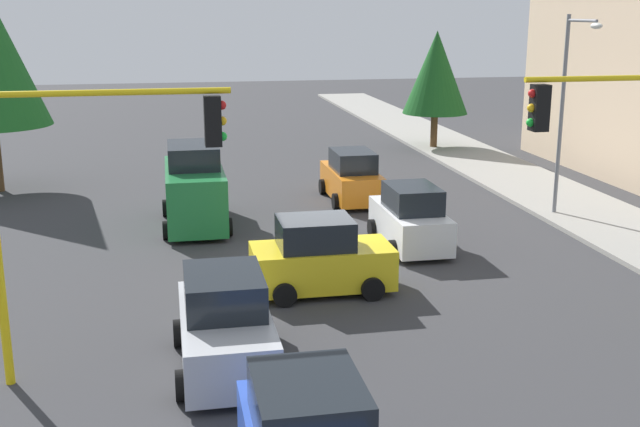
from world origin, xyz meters
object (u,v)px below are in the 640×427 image
at_px(traffic_signal_near_right, 89,176).
at_px(car_white, 410,219).
at_px(tree_roadside_far, 436,73).
at_px(car_yellow, 320,258).
at_px(traffic_signal_near_left, 639,152).
at_px(street_lamp_curbside, 569,95).
at_px(car_silver, 225,326).
at_px(delivery_van_green, 195,189).
at_px(car_orange, 352,178).

xyz_separation_m(traffic_signal_near_right, car_white, (-7.35, 8.72, -3.21)).
bearing_deg(tree_roadside_far, car_yellow, -26.51).
distance_m(traffic_signal_near_left, car_yellow, 8.08).
bearing_deg(street_lamp_curbside, car_white, -69.97).
relative_size(traffic_signal_near_right, car_silver, 1.43).
distance_m(traffic_signal_near_left, delivery_van_green, 14.73).
relative_size(delivery_van_green, car_orange, 1.18).
relative_size(traffic_signal_near_right, street_lamp_curbside, 0.83).
xyz_separation_m(tree_roadside_far, car_silver, (24.04, -12.75, -3.09)).
height_order(delivery_van_green, car_silver, delivery_van_green).
bearing_deg(delivery_van_green, car_silver, 0.82).
height_order(street_lamp_curbside, car_orange, street_lamp_curbside).
xyz_separation_m(car_yellow, car_silver, (4.04, -2.77, 0.00)).
bearing_deg(car_yellow, car_orange, 162.13).
bearing_deg(delivery_van_green, car_yellow, 22.19).
distance_m(delivery_van_green, car_yellow, 7.77).
xyz_separation_m(tree_roadside_far, car_orange, (10.35, -6.87, -3.10)).
bearing_deg(car_silver, tree_roadside_far, 152.06).
xyz_separation_m(traffic_signal_near_left, car_yellow, (-4.00, -6.21, -3.28)).
distance_m(car_orange, car_silver, 14.90).
height_order(traffic_signal_near_left, traffic_signal_near_right, traffic_signal_near_left).
bearing_deg(car_orange, traffic_signal_near_left, 12.79).
distance_m(traffic_signal_near_left, car_orange, 14.38).
bearing_deg(car_white, car_silver, -40.24).
bearing_deg(car_silver, delivery_van_green, -179.18).
bearing_deg(car_yellow, delivery_van_green, -157.81).
height_order(car_white, car_yellow, same).
height_order(tree_roadside_far, delivery_van_green, tree_roadside_far).
bearing_deg(street_lamp_curbside, traffic_signal_near_left, -19.83).
distance_m(tree_roadside_far, car_yellow, 22.56).
distance_m(car_yellow, car_orange, 10.14).
bearing_deg(car_yellow, car_silver, -34.47).
height_order(delivery_van_green, car_orange, delivery_van_green).
bearing_deg(street_lamp_curbside, car_silver, -52.23).
bearing_deg(car_silver, traffic_signal_near_left, 90.23).
distance_m(street_lamp_curbside, tree_roadside_far, 14.40).
height_order(traffic_signal_near_left, car_orange, traffic_signal_near_left).
bearing_deg(traffic_signal_near_right, car_orange, 148.54).
bearing_deg(delivery_van_green, car_white, 59.12).
distance_m(traffic_signal_near_right, car_white, 11.85).
bearing_deg(car_orange, car_silver, -23.26).
bearing_deg(car_orange, delivery_van_green, -67.82).
bearing_deg(car_yellow, car_white, 133.91).
height_order(traffic_signal_near_right, car_orange, traffic_signal_near_right).
relative_size(traffic_signal_near_left, traffic_signal_near_right, 1.02).
relative_size(tree_roadside_far, car_yellow, 1.68).
distance_m(tree_roadside_far, car_white, 18.14).
distance_m(traffic_signal_near_right, delivery_van_green, 11.77).
xyz_separation_m(car_white, car_silver, (7.39, -6.25, 0.00)).
height_order(car_yellow, car_silver, same).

